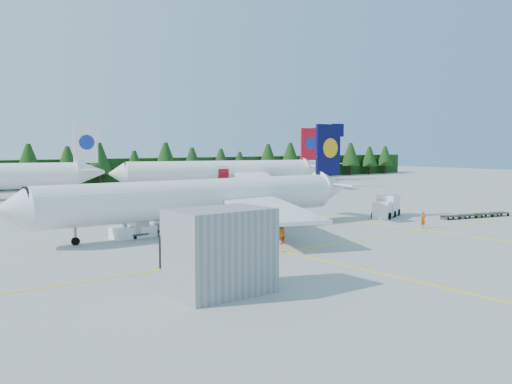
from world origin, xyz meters
TOP-DOWN VIEW (x-y plane):
  - ground at (0.00, 0.00)m, footprint 320.00×320.00m
  - taxi_stripe_a at (-14.00, 20.00)m, footprint 0.25×120.00m
  - taxi_stripe_b at (6.00, 20.00)m, footprint 0.25×120.00m
  - taxi_stripe_cross at (0.00, -6.00)m, footprint 80.00×0.25m
  - treeline_hedge at (0.00, 82.00)m, footprint 220.00×4.00m
  - terminal_building at (-26.00, -14.00)m, footprint 6.00×4.00m
  - airliner_navy at (-14.75, 7.68)m, footprint 39.81×32.75m
  - airliner_red at (16.91, 50.53)m, footprint 42.63×34.64m
  - airliner_far_right at (42.15, 62.92)m, footprint 38.81×9.68m
  - airstairs at (-20.87, 9.12)m, footprint 4.25×5.76m
  - service_truck at (11.64, 4.16)m, footprint 6.08×4.29m
  - dolly_train at (19.93, -3.20)m, footprint 10.35×3.81m
  - uld_pair at (-19.03, 8.42)m, footprint 5.22×2.07m
  - crew_a at (6.97, -4.77)m, footprint 0.75×0.56m
  - crew_b at (-11.76, -2.88)m, footprint 1.15×1.02m
  - crew_c at (-2.13, 5.07)m, footprint 0.60×0.77m

SIDE VIEW (x-z plane):
  - ground at x=0.00m, z-range 0.00..0.00m
  - taxi_stripe_a at x=-14.00m, z-range 0.00..0.01m
  - taxi_stripe_b at x=6.00m, z-range 0.00..0.01m
  - taxi_stripe_cross at x=0.00m, z-range 0.00..0.01m
  - dolly_train at x=19.93m, z-range 0.34..0.47m
  - airstairs at x=-20.87m, z-range -1.07..2.71m
  - crew_c at x=-2.13m, z-range 0.00..1.66m
  - crew_a at x=6.97m, z-range 0.00..1.87m
  - crew_b at x=-11.76m, z-range 0.00..1.97m
  - uld_pair at x=-19.03m, z-range 0.29..1.97m
  - service_truck at x=11.64m, z-range -0.01..2.76m
  - terminal_building at x=-26.00m, z-range 0.00..5.20m
  - treeline_hedge at x=0.00m, z-range 0.00..6.00m
  - airliner_navy at x=-14.75m, z-range -2.31..9.27m
  - airliner_far_right at x=42.15m, z-range -2.12..9.23m
  - airliner_red at x=16.91m, z-range -2.52..10.11m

